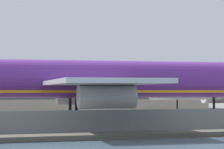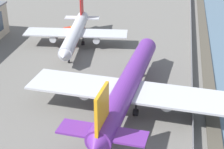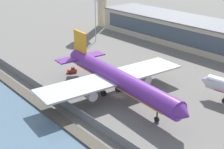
% 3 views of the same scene
% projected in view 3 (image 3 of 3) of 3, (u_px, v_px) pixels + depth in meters
% --- Properties ---
extents(ground_plane, '(500.00, 500.00, 0.00)m').
position_uv_depth(ground_plane, '(118.00, 95.00, 91.03)').
color(ground_plane, '#66635E').
extents(shoreline_seawall, '(320.00, 3.00, 0.50)m').
position_uv_depth(shoreline_seawall, '(57.00, 117.00, 78.67)').
color(shoreline_seawall, '#474238').
rests_on(shoreline_seawall, ground).
extents(perimeter_fence, '(280.00, 0.10, 2.53)m').
position_uv_depth(perimeter_fence, '(72.00, 108.00, 80.98)').
color(perimeter_fence, slate).
rests_on(perimeter_fence, ground).
extents(cargo_jet_purple, '(53.18, 45.91, 15.29)m').
position_uv_depth(cargo_jet_purple, '(116.00, 78.00, 88.01)').
color(cargo_jet_purple, '#602889').
rests_on(cargo_jet_purple, ground).
extents(baggage_tug, '(2.64, 3.56, 1.80)m').
position_uv_depth(baggage_tug, '(72.00, 70.00, 107.24)').
color(baggage_tug, red).
rests_on(baggage_tug, ground).
extents(terminal_building, '(110.70, 21.24, 11.24)m').
position_uv_depth(terminal_building, '(206.00, 35.00, 131.42)').
color(terminal_building, '#BCB299').
rests_on(terminal_building, ground).
extents(apron_light_mast_apron_west, '(3.20, 0.40, 19.15)m').
position_uv_depth(apron_light_mast_apron_west, '(95.00, 18.00, 139.59)').
color(apron_light_mast_apron_west, '#A8A8AD').
rests_on(apron_light_mast_apron_west, ground).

